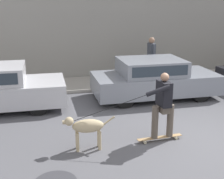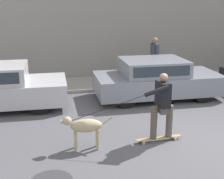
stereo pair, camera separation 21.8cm
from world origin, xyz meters
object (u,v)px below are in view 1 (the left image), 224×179
at_px(pedestrian_with_bag, 151,57).
at_px(dog, 86,127).
at_px(parked_car_1, 154,79).
at_px(skateboarder, 163,103).

bearing_deg(pedestrian_with_bag, dog, -125.00).
bearing_deg(parked_car_1, pedestrian_with_bag, 73.80).
height_order(skateboarder, pedestrian_with_bag, pedestrian_with_bag).
bearing_deg(pedestrian_with_bag, parked_car_1, -107.46).
xyz_separation_m(skateboarder, pedestrian_with_bag, (1.52, 4.80, 0.14)).
bearing_deg(parked_car_1, dog, -130.65).
distance_m(dog, skateboarder, 1.81).
relative_size(parked_car_1, pedestrian_with_bag, 2.43).
height_order(parked_car_1, dog, parked_car_1).
bearing_deg(skateboarder, parked_car_1, -110.88).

